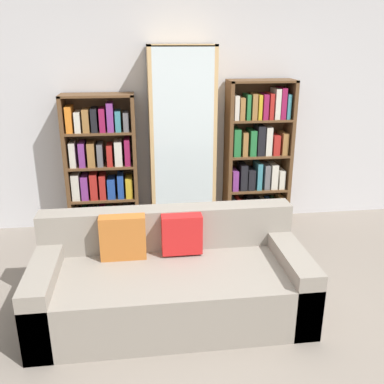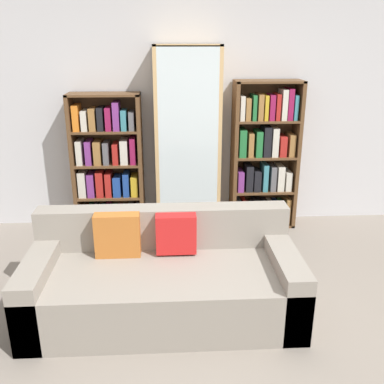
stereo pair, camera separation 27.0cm
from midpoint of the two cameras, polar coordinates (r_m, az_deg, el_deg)
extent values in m
plane|color=gray|center=(3.26, 5.27, -19.98)|extent=(16.00, 16.00, 0.00)
cube|color=silver|center=(4.91, 1.75, 11.14)|extent=(7.03, 0.06, 2.70)
cube|color=gray|center=(3.46, -1.46, -13.02)|extent=(2.09, 0.94, 0.42)
cube|color=gray|center=(3.60, -1.71, -4.65)|extent=(2.09, 0.20, 0.35)
cube|color=gray|center=(3.53, -17.31, -12.10)|extent=(0.20, 0.94, 0.54)
cube|color=gray|center=(3.57, 14.14, -11.37)|extent=(0.20, 0.94, 0.54)
cube|color=#B76628|center=(3.46, -7.71, -5.76)|extent=(0.36, 0.12, 0.36)
cube|color=red|center=(3.46, 0.11, -5.62)|extent=(0.32, 0.12, 0.32)
cube|color=brown|center=(4.89, -13.84, 3.61)|extent=(0.04, 0.32, 1.54)
cube|color=brown|center=(4.81, -5.24, 3.84)|extent=(0.04, 0.32, 1.54)
cube|color=brown|center=(4.69, -10.11, 12.70)|extent=(0.77, 0.32, 0.02)
cube|color=brown|center=(5.10, -9.10, -4.51)|extent=(0.77, 0.32, 0.02)
cube|color=brown|center=(4.99, -9.40, 4.22)|extent=(0.77, 0.01, 1.54)
cube|color=brown|center=(4.95, -9.34, -0.43)|extent=(0.69, 0.32, 0.02)
cube|color=brown|center=(4.84, -9.58, 3.74)|extent=(0.69, 0.32, 0.02)
cube|color=brown|center=(4.75, -9.83, 8.08)|extent=(0.69, 0.32, 0.02)
cube|color=#7A3384|center=(5.09, -12.55, -3.46)|extent=(0.06, 0.24, 0.19)
cube|color=#237038|center=(5.06, -11.82, -3.13)|extent=(0.05, 0.24, 0.26)
cube|color=black|center=(5.05, -11.12, -3.07)|extent=(0.05, 0.24, 0.27)
cube|color=teal|center=(5.05, -10.28, -3.22)|extent=(0.05, 0.24, 0.23)
cube|color=#8E1947|center=(5.03, -9.54, -3.04)|extent=(0.06, 0.24, 0.27)
cube|color=#237038|center=(5.03, -8.82, -3.22)|extent=(0.05, 0.24, 0.23)
cube|color=#AD231E|center=(5.03, -8.07, -3.20)|extent=(0.05, 0.24, 0.23)
cube|color=black|center=(5.03, -7.25, -3.33)|extent=(0.04, 0.24, 0.21)
cube|color=#5B5B60|center=(5.01, -6.53, -2.89)|extent=(0.06, 0.24, 0.29)
cube|color=#5B5B60|center=(5.01, -5.73, -2.96)|extent=(0.04, 0.24, 0.27)
cube|color=beige|center=(4.93, -12.79, 1.19)|extent=(0.08, 0.24, 0.29)
cube|color=#7A3384|center=(4.92, -11.69, 1.06)|extent=(0.07, 0.24, 0.26)
cube|color=#AD231E|center=(4.91, -10.56, 1.22)|extent=(0.08, 0.24, 0.29)
cube|color=#AD231E|center=(4.90, -9.45, 1.14)|extent=(0.07, 0.24, 0.27)
cube|color=#1E4293|center=(4.90, -8.35, 0.88)|extent=(0.08, 0.24, 0.22)
cube|color=#1E4293|center=(4.88, -7.16, 1.15)|extent=(0.06, 0.24, 0.26)
cube|color=gold|center=(4.88, -6.07, 0.96)|extent=(0.07, 0.24, 0.22)
cube|color=beige|center=(4.83, -13.12, 5.26)|extent=(0.06, 0.24, 0.27)
cube|color=#7A3384|center=(4.82, -11.98, 5.26)|extent=(0.06, 0.24, 0.26)
cube|color=olive|center=(4.81, -10.84, 5.27)|extent=(0.08, 0.24, 0.25)
cube|color=#5B5B60|center=(4.80, -9.73, 5.23)|extent=(0.06, 0.24, 0.24)
cube|color=#AD231E|center=(4.79, -8.51, 5.17)|extent=(0.06, 0.24, 0.22)
cube|color=beige|center=(4.78, -7.39, 5.42)|extent=(0.08, 0.24, 0.26)
cube|color=#8E1947|center=(4.77, -6.24, 5.59)|extent=(0.06, 0.24, 0.29)
cube|color=orange|center=(4.76, -13.52, 9.65)|extent=(0.06, 0.24, 0.27)
cube|color=beige|center=(4.75, -12.46, 9.35)|extent=(0.06, 0.24, 0.21)
cube|color=olive|center=(4.74, -11.44, 9.55)|extent=(0.07, 0.24, 0.24)
cube|color=black|center=(4.72, -10.41, 9.63)|extent=(0.06, 0.24, 0.24)
cube|color=#8E1947|center=(4.71, -9.39, 9.66)|extent=(0.06, 0.24, 0.24)
cube|color=#7A3384|center=(4.70, -8.38, 10.04)|extent=(0.07, 0.24, 0.30)
cube|color=teal|center=(4.70, -7.39, 9.55)|extent=(0.06, 0.24, 0.21)
cube|color=#5B5B60|center=(4.70, -6.36, 9.49)|extent=(0.06, 0.24, 0.20)
cube|color=tan|center=(4.73, -3.05, 6.69)|extent=(0.04, 0.36, 2.04)
cube|color=tan|center=(4.78, 5.11, 6.78)|extent=(0.04, 0.36, 2.04)
cube|color=tan|center=(4.62, 1.13, 19.00)|extent=(0.71, 0.36, 0.02)
cube|color=tan|center=(5.06, 0.98, -4.42)|extent=(0.71, 0.36, 0.02)
cube|color=tan|center=(4.91, 0.90, 7.20)|extent=(0.71, 0.01, 2.04)
cube|color=silver|center=(4.57, 1.22, 6.26)|extent=(0.63, 0.01, 2.01)
cube|color=tan|center=(4.93, 1.00, -0.77)|extent=(0.63, 0.32, 0.02)
cube|color=tan|center=(4.83, 1.03, 2.92)|extent=(0.63, 0.32, 0.02)
cube|color=tan|center=(4.74, 1.05, 6.75)|extent=(0.63, 0.32, 0.02)
cube|color=tan|center=(4.68, 1.08, 10.71)|extent=(0.63, 0.32, 0.02)
cube|color=tan|center=(4.64, 1.10, 14.76)|extent=(0.63, 0.32, 0.02)
cylinder|color=silver|center=(5.03, -1.83, -3.98)|extent=(0.01, 0.01, 0.08)
cone|color=silver|center=(4.99, -1.84, -3.10)|extent=(0.07, 0.07, 0.09)
cylinder|color=silver|center=(5.04, -0.71, -3.91)|extent=(0.01, 0.01, 0.08)
cone|color=silver|center=(5.01, -0.71, -3.03)|extent=(0.07, 0.07, 0.09)
cylinder|color=silver|center=(5.02, 0.44, -4.00)|extent=(0.01, 0.01, 0.08)
cone|color=silver|center=(4.99, 0.44, -3.11)|extent=(0.07, 0.07, 0.09)
cylinder|color=silver|center=(5.06, 1.53, -3.81)|extent=(0.01, 0.01, 0.08)
cone|color=silver|center=(5.03, 1.54, -2.93)|extent=(0.07, 0.07, 0.09)
cylinder|color=silver|center=(5.07, 2.65, -3.80)|extent=(0.01, 0.01, 0.08)
cone|color=silver|center=(5.03, 2.67, -2.92)|extent=(0.07, 0.07, 0.09)
cylinder|color=silver|center=(5.06, 3.79, -3.84)|extent=(0.01, 0.01, 0.08)
cone|color=silver|center=(5.03, 3.81, -2.96)|extent=(0.07, 0.07, 0.09)
cylinder|color=silver|center=(4.89, -1.87, -0.38)|extent=(0.01, 0.01, 0.07)
cone|color=silver|center=(4.86, -1.88, 0.49)|extent=(0.07, 0.07, 0.09)
cylinder|color=silver|center=(4.89, -0.71, -0.34)|extent=(0.01, 0.01, 0.07)
cone|color=silver|center=(4.87, -0.72, 0.53)|extent=(0.07, 0.07, 0.09)
cylinder|color=silver|center=(4.93, 0.42, -0.20)|extent=(0.01, 0.01, 0.07)
cone|color=silver|center=(4.90, 0.42, 0.67)|extent=(0.07, 0.07, 0.09)
cylinder|color=silver|center=(4.94, 1.57, -0.18)|extent=(0.01, 0.01, 0.07)
cone|color=silver|center=(4.91, 1.57, 0.69)|extent=(0.07, 0.07, 0.09)
cylinder|color=silver|center=(4.91, 2.75, -0.30)|extent=(0.01, 0.01, 0.07)
cone|color=silver|center=(4.88, 2.77, 0.57)|extent=(0.07, 0.07, 0.09)
cylinder|color=silver|center=(4.96, 3.85, -0.13)|extent=(0.01, 0.01, 0.07)
cone|color=silver|center=(4.93, 3.87, 0.73)|extent=(0.07, 0.07, 0.09)
cylinder|color=silver|center=(4.82, -1.81, 3.43)|extent=(0.01, 0.01, 0.06)
cone|color=silver|center=(4.80, -1.82, 4.26)|extent=(0.08, 0.08, 0.08)
cylinder|color=silver|center=(4.81, -0.38, 3.40)|extent=(0.01, 0.01, 0.06)
cone|color=silver|center=(4.79, -0.38, 4.22)|extent=(0.08, 0.08, 0.08)
cylinder|color=silver|center=(4.82, 1.02, 3.45)|extent=(0.01, 0.01, 0.06)
cone|color=silver|center=(4.80, 1.03, 4.28)|extent=(0.08, 0.08, 0.08)
cylinder|color=silver|center=(4.83, 2.44, 3.44)|extent=(0.01, 0.01, 0.06)
cone|color=silver|center=(4.81, 2.45, 4.27)|extent=(0.08, 0.08, 0.08)
cylinder|color=silver|center=(4.84, 3.84, 3.47)|extent=(0.01, 0.01, 0.06)
cone|color=silver|center=(4.82, 3.86, 4.29)|extent=(0.08, 0.08, 0.08)
cylinder|color=silver|center=(4.71, -1.36, 7.35)|extent=(0.01, 0.01, 0.09)
cone|color=silver|center=(4.69, -1.37, 8.50)|extent=(0.09, 0.09, 0.11)
cylinder|color=silver|center=(4.72, 1.07, 7.37)|extent=(0.01, 0.01, 0.09)
cone|color=silver|center=(4.70, 1.08, 8.51)|extent=(0.09, 0.09, 0.11)
cylinder|color=silver|center=(4.75, 3.46, 7.42)|extent=(0.01, 0.01, 0.09)
cone|color=silver|center=(4.73, 3.48, 8.56)|extent=(0.09, 0.09, 0.11)
cylinder|color=silver|center=(4.67, -2.02, 11.24)|extent=(0.01, 0.01, 0.06)
cone|color=silver|center=(4.66, -2.03, 12.11)|extent=(0.07, 0.07, 0.08)
cylinder|color=silver|center=(4.68, -0.78, 11.26)|extent=(0.01, 0.01, 0.06)
cone|color=silver|center=(4.67, -0.79, 12.13)|extent=(0.07, 0.07, 0.08)
cylinder|color=silver|center=(4.68, 0.46, 11.26)|extent=(0.01, 0.01, 0.06)
cone|color=silver|center=(4.67, 0.46, 12.13)|extent=(0.07, 0.07, 0.08)
cylinder|color=silver|center=(4.67, 1.70, 11.24)|extent=(0.01, 0.01, 0.06)
cone|color=silver|center=(4.66, 1.71, 12.11)|extent=(0.07, 0.07, 0.08)
cylinder|color=silver|center=(4.70, 2.90, 11.28)|extent=(0.01, 0.01, 0.06)
cone|color=silver|center=(4.69, 2.92, 12.15)|extent=(0.07, 0.07, 0.08)
cylinder|color=silver|center=(4.69, 4.16, 11.24)|extent=(0.01, 0.01, 0.06)
cone|color=silver|center=(4.68, 4.18, 12.11)|extent=(0.07, 0.07, 0.08)
cylinder|color=silver|center=(4.63, -2.06, 15.34)|extent=(0.01, 0.01, 0.07)
cone|color=silver|center=(4.62, -2.08, 16.33)|extent=(0.07, 0.07, 0.09)
cylinder|color=silver|center=(4.63, -0.79, 15.35)|extent=(0.01, 0.01, 0.07)
cone|color=silver|center=(4.63, -0.80, 16.34)|extent=(0.07, 0.07, 0.09)
cylinder|color=silver|center=(4.62, 0.49, 15.34)|extent=(0.01, 0.01, 0.07)
cone|color=silver|center=(4.61, 0.49, 16.33)|extent=(0.07, 0.07, 0.09)
cylinder|color=silver|center=(4.63, 1.76, 15.33)|extent=(0.01, 0.01, 0.07)
cone|color=silver|center=(4.62, 1.77, 16.33)|extent=(0.07, 0.07, 0.09)
cylinder|color=silver|center=(4.66, 2.98, 15.35)|extent=(0.01, 0.01, 0.07)
cone|color=silver|center=(4.66, 3.00, 16.34)|extent=(0.07, 0.07, 0.09)
cylinder|color=silver|center=(4.65, 4.27, 15.32)|extent=(0.01, 0.01, 0.07)
cone|color=silver|center=(4.65, 4.29, 16.31)|extent=(0.07, 0.07, 0.09)
cube|color=brown|center=(4.87, 7.21, 4.73)|extent=(0.04, 0.32, 1.67)
cube|color=brown|center=(5.04, 15.08, 4.72)|extent=(0.04, 0.32, 1.67)
cube|color=brown|center=(4.81, 11.87, 14.24)|extent=(0.74, 0.32, 0.02)
cube|color=brown|center=(5.21, 10.62, -4.03)|extent=(0.74, 0.32, 0.02)
cube|color=brown|center=(5.09, 10.80, 5.18)|extent=(0.74, 0.01, 1.67)
cube|color=brown|center=(5.06, 10.91, 0.30)|extent=(0.66, 0.32, 0.02)
cube|color=brown|center=(4.95, 11.21, 4.73)|extent=(0.66, 0.32, 0.02)
cube|color=brown|center=(4.86, 11.53, 9.35)|extent=(0.66, 0.32, 0.02)
cube|color=#5B5B60|center=(5.08, 7.58, -2.48)|extent=(0.05, 0.24, 0.31)
cube|color=#AD231E|center=(5.09, 8.29, -2.45)|extent=(0.04, 0.24, 0.31)
cube|color=#AD231E|center=(5.12, 8.97, -2.79)|extent=(0.05, 0.24, 0.24)
cube|color=black|center=(5.12, 9.74, -2.49)|extent=(0.04, 0.24, 0.29)
cube|color=black|center=(5.14, 10.37, -2.53)|extent=(0.05, 0.24, 0.28)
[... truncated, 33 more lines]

